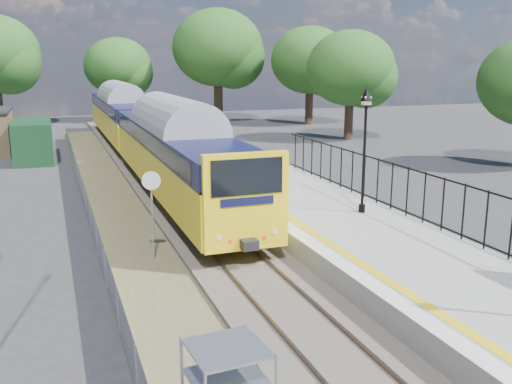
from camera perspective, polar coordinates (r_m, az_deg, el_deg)
name	(u,v)px	position (r m, az deg, el deg)	size (l,w,h in m)	color
ground	(296,324)	(14.59, 4.06, -13.05)	(120.00, 120.00, 0.00)	#2D2D30
track_bed	(188,222)	(23.05, -6.83, -2.99)	(5.90, 80.00, 0.29)	#473F38
platform	(312,213)	(22.92, 5.58, -2.13)	(5.00, 70.00, 0.90)	gray
platform_edge	(263,207)	(22.02, 0.75, -1.47)	(0.90, 70.00, 0.01)	silver
victorian_lamp_north	(366,121)	(21.00, 10.90, 7.01)	(0.44, 0.44, 4.60)	black
palisade_fence	(458,209)	(19.10, 19.58, -1.60)	(0.12, 26.00, 2.00)	black
wire_fence	(87,204)	(24.67, -16.57, -1.17)	(0.06, 52.00, 1.20)	#999EA3
tree_line	(124,59)	(54.37, -13.08, 12.85)	(56.80, 43.80, 11.88)	#332319
train	(141,127)	(36.79, -11.44, 6.38)	(2.82, 40.83, 3.51)	yellow
speed_sign	(152,200)	(18.56, -10.38, -0.78)	(0.58, 0.21, 2.98)	#999EA3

